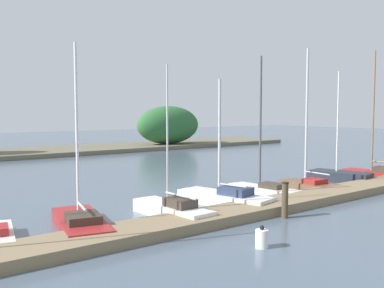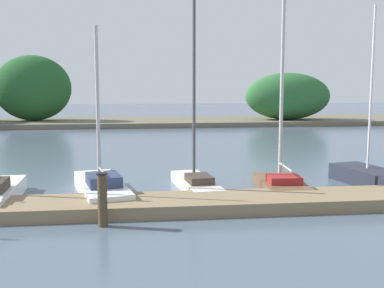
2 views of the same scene
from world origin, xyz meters
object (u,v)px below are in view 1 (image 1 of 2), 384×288
(sailboat_4, at_px, (223,197))
(sailboat_8, at_px, (374,172))
(channel_buoy_1, at_px, (262,238))
(sailboat_7, at_px, (338,176))
(sailboat_3, at_px, (171,209))
(sailboat_6, at_px, (307,181))
(sailboat_5, at_px, (262,187))
(mooring_piling_1, at_px, (285,200))
(sailboat_2, at_px, (80,220))

(sailboat_4, relative_size, sailboat_8, 0.71)
(channel_buoy_1, bearing_deg, sailboat_4, 59.48)
(sailboat_4, bearing_deg, sailboat_7, -98.78)
(sailboat_3, height_order, sailboat_6, sailboat_6)
(sailboat_8, bearing_deg, sailboat_3, 84.03)
(sailboat_3, relative_size, sailboat_5, 0.87)
(mooring_piling_1, bearing_deg, sailboat_7, 22.86)
(sailboat_4, xyz_separation_m, sailboat_5, (3.05, 0.61, -0.01))
(sailboat_8, distance_m, mooring_piling_1, 11.92)
(sailboat_8, bearing_deg, channel_buoy_1, 101.20)
(sailboat_2, height_order, sailboat_7, sailboat_2)
(sailboat_2, height_order, sailboat_3, sailboat_2)
(sailboat_6, bearing_deg, mooring_piling_1, 124.06)
(sailboat_5, height_order, mooring_piling_1, sailboat_5)
(sailboat_7, distance_m, channel_buoy_1, 13.36)
(sailboat_4, bearing_deg, sailboat_3, 85.42)
(mooring_piling_1, bearing_deg, sailboat_3, 140.47)
(sailboat_5, xyz_separation_m, channel_buoy_1, (-6.01, -5.63, -0.06))
(mooring_piling_1, height_order, channel_buoy_1, mooring_piling_1)
(sailboat_6, bearing_deg, sailboat_5, 84.21)
(sailboat_3, distance_m, sailboat_8, 14.77)
(channel_buoy_1, bearing_deg, mooring_piling_1, 30.51)
(sailboat_4, height_order, channel_buoy_1, sailboat_4)
(sailboat_3, height_order, sailboat_8, sailboat_8)
(sailboat_4, xyz_separation_m, mooring_piling_1, (0.28, -3.11, 0.33))
(sailboat_3, bearing_deg, sailboat_4, -84.38)
(sailboat_2, bearing_deg, sailboat_3, -85.63)
(sailboat_4, bearing_deg, channel_buoy_1, 136.78)
(sailboat_4, bearing_deg, sailboat_8, -102.87)
(sailboat_4, relative_size, sailboat_5, 0.81)
(sailboat_3, xyz_separation_m, sailboat_8, (14.76, 0.39, 0.06))
(sailboat_5, relative_size, sailboat_8, 0.88)
(sailboat_4, distance_m, mooring_piling_1, 3.14)
(sailboat_7, bearing_deg, channel_buoy_1, 103.95)
(mooring_piling_1, bearing_deg, sailboat_5, 53.38)
(sailboat_7, bearing_deg, sailboat_5, 79.08)
(mooring_piling_1, distance_m, channel_buoy_1, 3.78)
(sailboat_8, relative_size, mooring_piling_1, 5.53)
(channel_buoy_1, bearing_deg, sailboat_5, 43.16)
(sailboat_2, relative_size, mooring_piling_1, 4.62)
(mooring_piling_1, xyz_separation_m, channel_buoy_1, (-3.24, -1.91, -0.40))
(sailboat_5, xyz_separation_m, sailboat_7, (6.10, 0.01, -0.01))
(sailboat_3, xyz_separation_m, mooring_piling_1, (3.26, -2.69, 0.36))
(sailboat_8, distance_m, channel_buoy_1, 15.57)
(sailboat_7, height_order, sailboat_8, sailboat_8)
(sailboat_2, xyz_separation_m, sailboat_4, (6.32, -0.08, 0.05))
(sailboat_3, bearing_deg, sailboat_6, -88.74)
(sailboat_3, xyz_separation_m, channel_buoy_1, (0.02, -4.59, -0.04))
(sailboat_5, bearing_deg, sailboat_2, 86.31)
(sailboat_7, distance_m, sailboat_8, 2.72)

